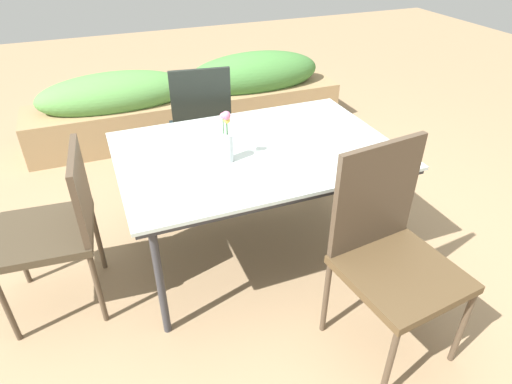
{
  "coord_description": "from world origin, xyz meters",
  "views": [
    {
      "loc": [
        -0.78,
        -1.94,
        1.82
      ],
      "look_at": [
        -0.0,
        0.03,
        0.44
      ],
      "focal_mm": 30.99,
      "sensor_mm": 36.0,
      "label": 1
    }
  ],
  "objects_px": {
    "chair_near_right": "(390,246)",
    "dining_table": "(256,156)",
    "flower_vase": "(227,142)",
    "chair_far_side": "(201,125)",
    "chair_end_left": "(58,223)",
    "planter_box": "(191,100)"
  },
  "relations": [
    {
      "from": "flower_vase",
      "to": "planter_box",
      "type": "relative_size",
      "value": 0.1
    },
    {
      "from": "dining_table",
      "to": "chair_near_right",
      "type": "relative_size",
      "value": 1.47
    },
    {
      "from": "chair_near_right",
      "to": "chair_end_left",
      "type": "bearing_deg",
      "value": -36.73
    },
    {
      "from": "dining_table",
      "to": "flower_vase",
      "type": "relative_size",
      "value": 5.37
    },
    {
      "from": "chair_near_right",
      "to": "flower_vase",
      "type": "bearing_deg",
      "value": -61.86
    },
    {
      "from": "chair_far_side",
      "to": "flower_vase",
      "type": "height_order",
      "value": "flower_vase"
    },
    {
      "from": "chair_end_left",
      "to": "chair_near_right",
      "type": "bearing_deg",
      "value": -115.36
    },
    {
      "from": "dining_table",
      "to": "planter_box",
      "type": "distance_m",
      "value": 1.87
    },
    {
      "from": "dining_table",
      "to": "flower_vase",
      "type": "bearing_deg",
      "value": -159.22
    },
    {
      "from": "chair_near_right",
      "to": "flower_vase",
      "type": "distance_m",
      "value": 0.92
    },
    {
      "from": "dining_table",
      "to": "chair_end_left",
      "type": "relative_size",
      "value": 1.69
    },
    {
      "from": "flower_vase",
      "to": "chair_end_left",
      "type": "bearing_deg",
      "value": 175.75
    },
    {
      "from": "dining_table",
      "to": "chair_near_right",
      "type": "height_order",
      "value": "chair_near_right"
    },
    {
      "from": "flower_vase",
      "to": "dining_table",
      "type": "bearing_deg",
      "value": 20.78
    },
    {
      "from": "dining_table",
      "to": "chair_end_left",
      "type": "distance_m",
      "value": 1.06
    },
    {
      "from": "planter_box",
      "to": "chair_near_right",
      "type": "bearing_deg",
      "value": -84.79
    },
    {
      "from": "chair_near_right",
      "to": "dining_table",
      "type": "bearing_deg",
      "value": -74.77
    },
    {
      "from": "planter_box",
      "to": "flower_vase",
      "type": "bearing_deg",
      "value": -97.93
    },
    {
      "from": "dining_table",
      "to": "flower_vase",
      "type": "xyz_separation_m",
      "value": [
        -0.18,
        -0.07,
        0.15
      ]
    },
    {
      "from": "dining_table",
      "to": "chair_far_side",
      "type": "height_order",
      "value": "chair_far_side"
    },
    {
      "from": "chair_end_left",
      "to": "planter_box",
      "type": "height_order",
      "value": "chair_end_left"
    },
    {
      "from": "chair_near_right",
      "to": "chair_far_side",
      "type": "relative_size",
      "value": 1.05
    }
  ]
}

